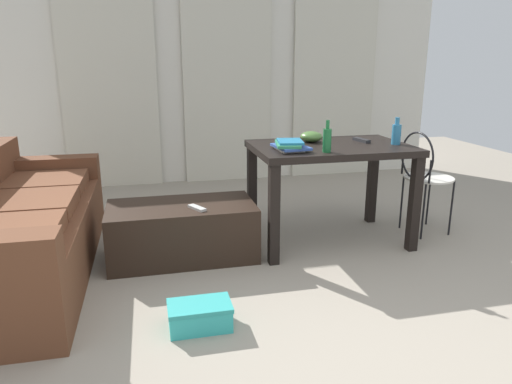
{
  "coord_description": "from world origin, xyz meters",
  "views": [
    {
      "loc": [
        -0.95,
        -1.73,
        1.37
      ],
      "look_at": [
        -0.17,
        1.58,
        0.42
      ],
      "focal_mm": 32.98,
      "sensor_mm": 36.0,
      "label": 1
    }
  ],
  "objects_px": {
    "wire_chair": "(423,170)",
    "tv_remote_on_table": "(361,140)",
    "couch": "(15,231)",
    "shoebox": "(200,315)",
    "craft_table": "(331,160)",
    "coffee_table": "(182,231)",
    "bottle_near": "(327,140)",
    "book_stack": "(289,145)",
    "bottle_far": "(396,133)",
    "bowl": "(311,137)",
    "tv_remote_primary": "(197,208)"
  },
  "relations": [
    {
      "from": "bowl",
      "to": "tv_remote_primary",
      "type": "bearing_deg",
      "value": -159.37
    },
    {
      "from": "bottle_near",
      "to": "bottle_far",
      "type": "xyz_separation_m",
      "value": [
        0.62,
        0.18,
        -0.0
      ]
    },
    {
      "from": "coffee_table",
      "to": "bowl",
      "type": "xyz_separation_m",
      "value": [
        1.04,
        0.23,
        0.61
      ]
    },
    {
      "from": "shoebox",
      "to": "tv_remote_primary",
      "type": "bearing_deg",
      "value": 83.86
    },
    {
      "from": "tv_remote_primary",
      "to": "shoebox",
      "type": "relative_size",
      "value": 0.47
    },
    {
      "from": "couch",
      "to": "wire_chair",
      "type": "xyz_separation_m",
      "value": [
        3.01,
        0.1,
        0.22
      ]
    },
    {
      "from": "craft_table",
      "to": "tv_remote_primary",
      "type": "relative_size",
      "value": 7.44
    },
    {
      "from": "bottle_far",
      "to": "shoebox",
      "type": "xyz_separation_m",
      "value": [
        -1.61,
        -0.95,
        -0.77
      ]
    },
    {
      "from": "couch",
      "to": "bottle_far",
      "type": "distance_m",
      "value": 2.75
    },
    {
      "from": "couch",
      "to": "shoebox",
      "type": "relative_size",
      "value": 6.24
    },
    {
      "from": "couch",
      "to": "tv_remote_primary",
      "type": "relative_size",
      "value": 13.26
    },
    {
      "from": "bottle_near",
      "to": "tv_remote_on_table",
      "type": "height_order",
      "value": "bottle_near"
    },
    {
      "from": "couch",
      "to": "craft_table",
      "type": "height_order",
      "value": "couch"
    },
    {
      "from": "bowl",
      "to": "tv_remote_primary",
      "type": "relative_size",
      "value": 1.09
    },
    {
      "from": "bottle_near",
      "to": "couch",
      "type": "bearing_deg",
      "value": 175.69
    },
    {
      "from": "wire_chair",
      "to": "tv_remote_primary",
      "type": "height_order",
      "value": "wire_chair"
    },
    {
      "from": "couch",
      "to": "shoebox",
      "type": "height_order",
      "value": "couch"
    },
    {
      "from": "craft_table",
      "to": "bowl",
      "type": "distance_m",
      "value": 0.25
    },
    {
      "from": "couch",
      "to": "tv_remote_on_table",
      "type": "relative_size",
      "value": 11.6
    },
    {
      "from": "couch",
      "to": "bottle_near",
      "type": "distance_m",
      "value": 2.15
    },
    {
      "from": "craft_table",
      "to": "coffee_table",
      "type": "bearing_deg",
      "value": -176.64
    },
    {
      "from": "coffee_table",
      "to": "bowl",
      "type": "bearing_deg",
      "value": 12.41
    },
    {
      "from": "tv_remote_primary",
      "to": "shoebox",
      "type": "bearing_deg",
      "value": -124.51
    },
    {
      "from": "wire_chair",
      "to": "shoebox",
      "type": "xyz_separation_m",
      "value": [
        -1.92,
        -1.03,
        -0.46
      ]
    },
    {
      "from": "couch",
      "to": "coffee_table",
      "type": "height_order",
      "value": "couch"
    },
    {
      "from": "craft_table",
      "to": "bottle_far",
      "type": "distance_m",
      "value": 0.53
    },
    {
      "from": "craft_table",
      "to": "tv_remote_on_table",
      "type": "bearing_deg",
      "value": 15.82
    },
    {
      "from": "bottle_near",
      "to": "shoebox",
      "type": "xyz_separation_m",
      "value": [
        -0.99,
        -0.77,
        -0.78
      ]
    },
    {
      "from": "wire_chair",
      "to": "bowl",
      "type": "xyz_separation_m",
      "value": [
        -0.89,
        0.17,
        0.28
      ]
    },
    {
      "from": "wire_chair",
      "to": "tv_remote_on_table",
      "type": "xyz_separation_m",
      "value": [
        -0.51,
        0.09,
        0.25
      ]
    },
    {
      "from": "tv_remote_on_table",
      "to": "craft_table",
      "type": "bearing_deg",
      "value": -174.15
    },
    {
      "from": "coffee_table",
      "to": "book_stack",
      "type": "distance_m",
      "value": 0.98
    },
    {
      "from": "tv_remote_on_table",
      "to": "bowl",
      "type": "bearing_deg",
      "value": 158.06
    },
    {
      "from": "coffee_table",
      "to": "tv_remote_on_table",
      "type": "height_order",
      "value": "tv_remote_on_table"
    },
    {
      "from": "wire_chair",
      "to": "tv_remote_on_table",
      "type": "height_order",
      "value": "wire_chair"
    },
    {
      "from": "couch",
      "to": "bowl",
      "type": "distance_m",
      "value": 2.19
    },
    {
      "from": "bottle_near",
      "to": "book_stack",
      "type": "xyz_separation_m",
      "value": [
        -0.23,
        0.13,
        -0.05
      ]
    },
    {
      "from": "wire_chair",
      "to": "craft_table",
      "type": "bearing_deg",
      "value": 179.14
    },
    {
      "from": "bottle_far",
      "to": "bowl",
      "type": "xyz_separation_m",
      "value": [
        -0.58,
        0.25,
        -0.04
      ]
    },
    {
      "from": "craft_table",
      "to": "tv_remote_on_table",
      "type": "xyz_separation_m",
      "value": [
        0.28,
        0.08,
        0.13
      ]
    },
    {
      "from": "coffee_table",
      "to": "book_stack",
      "type": "xyz_separation_m",
      "value": [
        0.77,
        -0.07,
        0.6
      ]
    },
    {
      "from": "tv_remote_on_table",
      "to": "shoebox",
      "type": "relative_size",
      "value": 0.54
    },
    {
      "from": "coffee_table",
      "to": "bottle_near",
      "type": "xyz_separation_m",
      "value": [
        1.0,
        -0.2,
        0.65
      ]
    },
    {
      "from": "bottle_near",
      "to": "bottle_far",
      "type": "bearing_deg",
      "value": 15.81
    },
    {
      "from": "bottle_near",
      "to": "shoebox",
      "type": "distance_m",
      "value": 1.48
    },
    {
      "from": "tv_remote_on_table",
      "to": "shoebox",
      "type": "xyz_separation_m",
      "value": [
        -1.42,
        -1.12,
        -0.7
      ]
    },
    {
      "from": "coffee_table",
      "to": "bowl",
      "type": "relative_size",
      "value": 6.02
    },
    {
      "from": "tv_remote_on_table",
      "to": "tv_remote_primary",
      "type": "height_order",
      "value": "tv_remote_on_table"
    },
    {
      "from": "bottle_near",
      "to": "book_stack",
      "type": "height_order",
      "value": "bottle_near"
    },
    {
      "from": "shoebox",
      "to": "bottle_near",
      "type": "bearing_deg",
      "value": 37.89
    }
  ]
}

